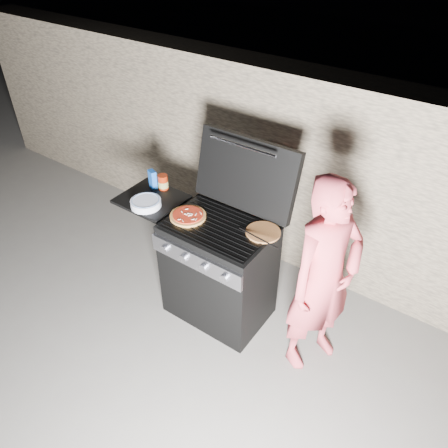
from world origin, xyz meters
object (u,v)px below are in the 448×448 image
Objects in this scene: gas_grill at (194,259)px; pizza_topped at (188,215)px; sauce_jar at (163,182)px; person at (324,280)px.

pizza_topped is (-0.00, -0.04, 0.47)m from gas_grill.
gas_grill is 0.69m from sauce_jar.
sauce_jar is 0.08× the size of person.
person is at bearing 2.93° from gas_grill.
gas_grill is 0.47m from pizza_topped.
person reaches higher than gas_grill.
sauce_jar reaches higher than pizza_topped.
person is at bearing -4.08° from sauce_jar.
gas_grill is 4.87× the size of pizza_topped.
person is (1.09, 0.06, 0.33)m from gas_grill.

